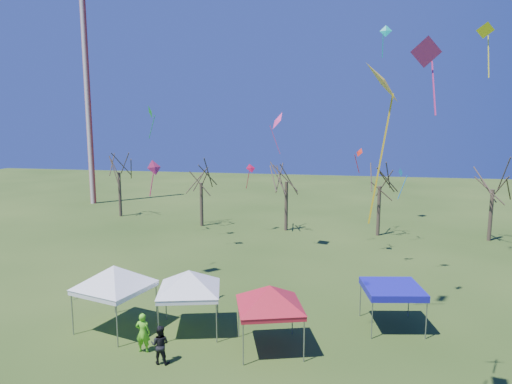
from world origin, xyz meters
TOP-DOWN VIEW (x-y plane):
  - ground at (0.00, 0.00)m, footprint 140.00×140.00m
  - radio_mast at (-28.00, 34.00)m, footprint 0.70×0.70m
  - tree_0 at (-20.85, 27.38)m, footprint 3.83×3.83m
  - tree_1 at (-10.77, 24.65)m, footprint 3.42×3.42m
  - tree_2 at (-2.37, 24.38)m, footprint 3.71×3.71m
  - tree_3 at (6.03, 24.04)m, footprint 3.59×3.59m
  - tree_4 at (15.36, 24.00)m, footprint 3.58×3.58m
  - tent_white_west at (-8.00, 2.17)m, footprint 4.12×4.12m
  - tent_white_mid at (-4.34, 2.69)m, footprint 3.91×3.91m
  - tent_red at (-0.19, 1.63)m, footprint 3.76×3.76m
  - tent_blue at (5.42, 4.98)m, footprint 3.19×3.19m
  - person_dark at (-4.56, -0.49)m, footprint 0.84×0.67m
  - person_green at (-5.69, 0.29)m, footprint 0.69×0.48m
  - kite_2 at (-13.62, 19.86)m, footprint 0.98×1.13m
  - kite_19 at (3.93, 16.94)m, footprint 0.71×0.79m
  - kite_5 at (3.78, -5.81)m, footprint 0.92×1.28m
  - kite_22 at (7.56, 21.95)m, footprint 0.76×0.90m
  - kite_11 at (-2.20, 16.92)m, footprint 1.45×1.72m
  - kite_18 at (4.99, 10.56)m, footprint 0.71×0.31m
  - kite_17 at (9.75, 8.47)m, footprint 0.97×0.67m
  - kite_13 at (-5.48, 22.94)m, footprint 1.07×1.02m
  - kite_27 at (5.31, -2.05)m, footprint 1.03×0.65m
  - kite_1 at (-6.67, 4.35)m, footprint 0.73×0.89m

SIDE VIEW (x-z plane):
  - ground at x=0.00m, z-range 0.00..0.00m
  - person_dark at x=-4.56m, z-range 0.00..1.67m
  - person_green at x=-5.69m, z-range 0.00..1.80m
  - tent_blue at x=5.42m, z-range 0.90..3.05m
  - tent_red at x=-0.19m, z-range 1.07..4.54m
  - tent_white_mid at x=-4.34m, z-range 1.09..4.66m
  - tent_white_west at x=-8.00m, z-range 1.16..4.92m
  - tree_1 at x=-10.77m, z-range 2.02..9.56m
  - kite_22 at x=7.56m, z-range 4.58..7.18m
  - kite_13 at x=-5.48m, z-range 4.79..7.11m
  - tree_4 at x=15.36m, z-range 2.12..10.00m
  - tree_3 at x=6.03m, z-range 2.12..10.03m
  - tree_2 at x=-2.37m, z-range 2.20..10.38m
  - tree_0 at x=-20.85m, z-range 2.27..10.70m
  - kite_1 at x=-6.67m, z-range 6.89..8.79m
  - kite_19 at x=3.93m, z-range 6.94..8.84m
  - kite_11 at x=-2.20m, z-range 8.63..11.89m
  - kite_2 at x=-13.62m, z-range 9.57..12.40m
  - kite_5 at x=3.78m, z-range 9.12..13.13m
  - kite_27 at x=5.31m, z-range 11.09..13.55m
  - radio_mast at x=-28.00m, z-range 0.00..25.00m
  - kite_17 at x=9.75m, z-range 13.34..16.14m
  - kite_18 at x=4.99m, z-range 14.35..16.17m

